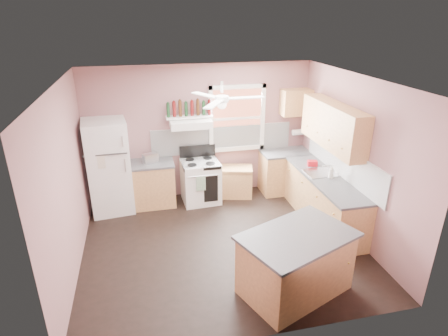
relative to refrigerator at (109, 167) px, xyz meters
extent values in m
plane|color=black|center=(1.82, -1.66, -0.90)|extent=(4.50, 4.50, 0.00)
plane|color=white|center=(1.82, -1.66, 1.80)|extent=(4.50, 4.50, 0.00)
cube|color=#8C5F60|center=(1.82, 0.37, 0.45)|extent=(4.50, 0.05, 2.70)
cube|color=#8C5F60|center=(4.09, -1.66, 0.45)|extent=(0.05, 4.00, 2.70)
cube|color=#8C5F60|center=(-0.46, -1.66, 0.45)|extent=(0.05, 4.00, 2.70)
cube|color=white|center=(2.27, 0.33, 0.27)|extent=(2.90, 0.03, 0.55)
cube|color=white|center=(4.05, -1.36, 0.27)|extent=(0.03, 2.60, 0.55)
cube|color=brown|center=(2.57, 0.32, 0.70)|extent=(1.00, 0.02, 1.20)
cube|color=white|center=(2.57, 0.30, 0.70)|extent=(1.16, 0.07, 1.36)
cube|color=white|center=(0.00, 0.00, 0.00)|extent=(0.84, 0.82, 1.80)
cube|color=#A57544|center=(0.76, 0.04, -0.47)|extent=(0.90, 0.60, 0.86)
cube|color=#464648|center=(0.76, 0.04, -0.02)|extent=(0.92, 0.62, 0.04)
cube|color=silver|center=(0.78, 0.05, 0.09)|extent=(0.32, 0.26, 0.18)
cube|color=white|center=(1.74, -0.04, -0.47)|extent=(0.76, 0.68, 0.86)
cube|color=white|center=(1.59, 0.09, 0.72)|extent=(0.78, 0.50, 0.14)
cube|color=white|center=(1.59, 0.21, 0.82)|extent=(0.90, 0.26, 0.03)
cube|color=#A57544|center=(2.50, 0.03, -0.58)|extent=(0.72, 0.57, 0.64)
cube|color=#A57544|center=(3.57, 0.04, -0.47)|extent=(1.00, 0.60, 0.86)
cube|color=#A57544|center=(3.77, -1.36, -0.47)|extent=(0.60, 2.20, 0.86)
cube|color=#464648|center=(3.57, 0.04, -0.02)|extent=(1.02, 0.62, 0.04)
cube|color=#464648|center=(3.76, -1.36, -0.02)|extent=(0.62, 2.22, 0.04)
cube|color=silver|center=(3.76, -1.16, -0.01)|extent=(0.55, 0.45, 0.03)
cylinder|color=silver|center=(3.92, -1.16, 0.07)|extent=(0.03, 0.03, 0.14)
cube|color=#A57544|center=(3.90, -1.16, 0.88)|extent=(0.33, 1.80, 0.76)
cube|color=#A57544|center=(3.77, 0.17, 1.00)|extent=(0.60, 0.33, 0.52)
cylinder|color=white|center=(3.89, 0.20, 0.35)|extent=(0.26, 0.12, 0.12)
cube|color=#A57544|center=(2.54, -2.97, -0.47)|extent=(1.62, 1.34, 0.86)
cube|color=#464648|center=(2.54, -2.97, -0.02)|extent=(1.73, 1.45, 0.04)
cylinder|color=white|center=(1.82, -1.66, 1.55)|extent=(0.20, 0.20, 0.08)
imported|color=silver|center=(3.82, -1.41, 0.12)|extent=(0.12, 0.12, 0.24)
cube|color=red|center=(3.76, -0.80, 0.05)|extent=(0.20, 0.16, 0.10)
cylinder|color=#143819|center=(1.19, 0.21, 0.97)|extent=(0.06, 0.06, 0.27)
cylinder|color=#590F0F|center=(1.30, 0.21, 0.98)|extent=(0.06, 0.06, 0.29)
cylinder|color=#3F230F|center=(1.42, 0.21, 0.99)|extent=(0.06, 0.06, 0.31)
cylinder|color=#143819|center=(1.53, 0.21, 0.97)|extent=(0.06, 0.06, 0.27)
cylinder|color=#590F0F|center=(1.65, 0.21, 0.98)|extent=(0.06, 0.06, 0.29)
cylinder|color=#3F230F|center=(1.76, 0.21, 0.99)|extent=(0.06, 0.06, 0.31)
cylinder|color=#143819|center=(1.87, 0.21, 0.97)|extent=(0.06, 0.06, 0.27)
cylinder|color=#590F0F|center=(1.99, 0.21, 0.98)|extent=(0.06, 0.06, 0.29)
camera|label=1|loc=(0.67, -6.82, 2.69)|focal=30.00mm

